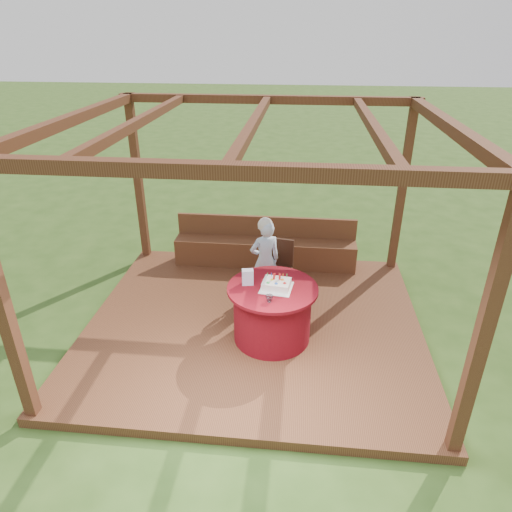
{
  "coord_description": "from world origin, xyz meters",
  "views": [
    {
      "loc": [
        0.57,
        -5.16,
        3.74
      ],
      "look_at": [
        0.0,
        0.25,
        1.0
      ],
      "focal_mm": 32.0,
      "sensor_mm": 36.0,
      "label": 1
    }
  ],
  "objects": [
    {
      "name": "birthday_cake",
      "position": [
        0.31,
        -0.34,
        0.93
      ],
      "size": [
        0.42,
        0.42,
        0.17
      ],
      "color": "white",
      "rests_on": "table"
    },
    {
      "name": "chair",
      "position": [
        0.28,
        0.82,
        0.58
      ],
      "size": [
        0.46,
        0.46,
        0.84
      ],
      "color": "#341C10",
      "rests_on": "deck"
    },
    {
      "name": "ground",
      "position": [
        0.0,
        0.0,
        0.0
      ],
      "size": [
        60.0,
        60.0,
        0.0
      ],
      "primitive_type": "plane",
      "color": "#2C4B19",
      "rests_on": "ground"
    },
    {
      "name": "gift_bag",
      "position": [
        -0.05,
        -0.28,
        0.97
      ],
      "size": [
        0.15,
        0.11,
        0.2
      ],
      "primitive_type": "cube",
      "rotation": [
        0.0,
        0.0,
        0.18
      ],
      "color": "#F09BD2",
      "rests_on": "table"
    },
    {
      "name": "bench",
      "position": [
        0.0,
        1.72,
        0.38
      ],
      "size": [
        3.0,
        0.42,
        0.8
      ],
      "color": "brown",
      "rests_on": "deck"
    },
    {
      "name": "deck",
      "position": [
        0.0,
        0.0,
        0.06
      ],
      "size": [
        4.5,
        4.0,
        0.12
      ],
      "primitive_type": "cube",
      "color": "brown",
      "rests_on": "ground"
    },
    {
      "name": "elderly_woman",
      "position": [
        0.09,
        0.64,
        0.76
      ],
      "size": [
        0.53,
        0.45,
        1.28
      ],
      "color": "#AACEFC",
      "rests_on": "deck"
    },
    {
      "name": "pergola",
      "position": [
        0.0,
        0.0,
        2.41
      ],
      "size": [
        4.5,
        4.0,
        2.72
      ],
      "color": "brown",
      "rests_on": "deck"
    },
    {
      "name": "table",
      "position": [
        0.27,
        -0.33,
        0.5
      ],
      "size": [
        1.13,
        1.13,
        0.75
      ],
      "color": "maroon",
      "rests_on": "deck"
    },
    {
      "name": "drinking_glass",
      "position": [
        0.25,
        -0.66,
        0.91
      ],
      "size": [
        0.11,
        0.11,
        0.08
      ],
      "primitive_type": "imported",
      "rotation": [
        0.0,
        0.0,
        -0.33
      ],
      "color": "silver",
      "rests_on": "table"
    }
  ]
}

